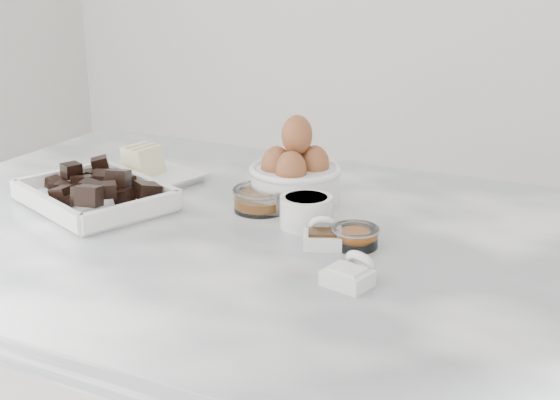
{
  "coord_description": "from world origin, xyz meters",
  "views": [
    {
      "loc": [
        0.5,
        -0.93,
        1.35
      ],
      "look_at": [
        0.02,
        0.03,
        0.98
      ],
      "focal_mm": 50.0,
      "sensor_mm": 36.0,
      "label": 1
    }
  ],
  "objects_px": {
    "egg_bowl": "(295,174)",
    "salt_spoon": "(351,273)",
    "vanilla_spoon": "(322,236)",
    "sugar_ramekin": "(306,210)",
    "honey_bowl": "(260,199)",
    "chocolate_dish": "(95,191)",
    "butter_plate": "(147,171)",
    "zest_bowl": "(355,236)"
  },
  "relations": [
    {
      "from": "egg_bowl",
      "to": "vanilla_spoon",
      "type": "bearing_deg",
      "value": -52.87
    },
    {
      "from": "sugar_ramekin",
      "to": "salt_spoon",
      "type": "relative_size",
      "value": 1.02
    },
    {
      "from": "vanilla_spoon",
      "to": "salt_spoon",
      "type": "bearing_deg",
      "value": -50.8
    },
    {
      "from": "butter_plate",
      "to": "sugar_ramekin",
      "type": "xyz_separation_m",
      "value": [
        0.34,
        -0.08,
        0.01
      ]
    },
    {
      "from": "chocolate_dish",
      "to": "sugar_ramekin",
      "type": "relative_size",
      "value": 3.7
    },
    {
      "from": "egg_bowl",
      "to": "salt_spoon",
      "type": "bearing_deg",
      "value": -52.02
    },
    {
      "from": "vanilla_spoon",
      "to": "egg_bowl",
      "type": "bearing_deg",
      "value": 127.13
    },
    {
      "from": "salt_spoon",
      "to": "sugar_ramekin",
      "type": "bearing_deg",
      "value": 130.31
    },
    {
      "from": "vanilla_spoon",
      "to": "salt_spoon",
      "type": "distance_m",
      "value": 0.13
    },
    {
      "from": "honey_bowl",
      "to": "chocolate_dish",
      "type": "bearing_deg",
      "value": -158.41
    },
    {
      "from": "butter_plate",
      "to": "salt_spoon",
      "type": "distance_m",
      "value": 0.52
    },
    {
      "from": "butter_plate",
      "to": "egg_bowl",
      "type": "bearing_deg",
      "value": 3.76
    },
    {
      "from": "egg_bowl",
      "to": "salt_spoon",
      "type": "relative_size",
      "value": 1.97
    },
    {
      "from": "butter_plate",
      "to": "zest_bowl",
      "type": "xyz_separation_m",
      "value": [
        0.43,
        -0.12,
        -0.0
      ]
    },
    {
      "from": "chocolate_dish",
      "to": "zest_bowl",
      "type": "bearing_deg",
      "value": 3.28
    },
    {
      "from": "butter_plate",
      "to": "salt_spoon",
      "type": "relative_size",
      "value": 2.44
    },
    {
      "from": "chocolate_dish",
      "to": "salt_spoon",
      "type": "height_order",
      "value": "chocolate_dish"
    },
    {
      "from": "egg_bowl",
      "to": "zest_bowl",
      "type": "bearing_deg",
      "value": -40.7
    },
    {
      "from": "butter_plate",
      "to": "vanilla_spoon",
      "type": "xyz_separation_m",
      "value": [
        0.39,
        -0.13,
        -0.01
      ]
    },
    {
      "from": "chocolate_dish",
      "to": "butter_plate",
      "type": "xyz_separation_m",
      "value": [
        0.0,
        0.14,
        -0.0
      ]
    },
    {
      "from": "butter_plate",
      "to": "vanilla_spoon",
      "type": "relative_size",
      "value": 2.38
    },
    {
      "from": "egg_bowl",
      "to": "salt_spoon",
      "type": "distance_m",
      "value": 0.32
    },
    {
      "from": "chocolate_dish",
      "to": "zest_bowl",
      "type": "height_order",
      "value": "chocolate_dish"
    },
    {
      "from": "chocolate_dish",
      "to": "zest_bowl",
      "type": "xyz_separation_m",
      "value": [
        0.43,
        0.02,
        -0.01
      ]
    },
    {
      "from": "sugar_ramekin",
      "to": "honey_bowl",
      "type": "bearing_deg",
      "value": 161.12
    },
    {
      "from": "chocolate_dish",
      "to": "butter_plate",
      "type": "height_order",
      "value": "same"
    },
    {
      "from": "butter_plate",
      "to": "honey_bowl",
      "type": "distance_m",
      "value": 0.25
    },
    {
      "from": "honey_bowl",
      "to": "zest_bowl",
      "type": "xyz_separation_m",
      "value": [
        0.19,
        -0.07,
        -0.0
      ]
    },
    {
      "from": "chocolate_dish",
      "to": "zest_bowl",
      "type": "relative_size",
      "value": 4.29
    },
    {
      "from": "salt_spoon",
      "to": "egg_bowl",
      "type": "bearing_deg",
      "value": 127.98
    },
    {
      "from": "sugar_ramekin",
      "to": "zest_bowl",
      "type": "distance_m",
      "value": 0.1
    },
    {
      "from": "honey_bowl",
      "to": "vanilla_spoon",
      "type": "distance_m",
      "value": 0.17
    },
    {
      "from": "zest_bowl",
      "to": "salt_spoon",
      "type": "bearing_deg",
      "value": -71.22
    },
    {
      "from": "vanilla_spoon",
      "to": "salt_spoon",
      "type": "relative_size",
      "value": 1.02
    },
    {
      "from": "chocolate_dish",
      "to": "honey_bowl",
      "type": "xyz_separation_m",
      "value": [
        0.24,
        0.1,
        -0.01
      ]
    },
    {
      "from": "vanilla_spoon",
      "to": "sugar_ramekin",
      "type": "bearing_deg",
      "value": 132.22
    },
    {
      "from": "chocolate_dish",
      "to": "egg_bowl",
      "type": "distance_m",
      "value": 0.32
    },
    {
      "from": "chocolate_dish",
      "to": "honey_bowl",
      "type": "distance_m",
      "value": 0.26
    },
    {
      "from": "vanilla_spoon",
      "to": "butter_plate",
      "type": "bearing_deg",
      "value": 161.3
    },
    {
      "from": "chocolate_dish",
      "to": "salt_spoon",
      "type": "distance_m",
      "value": 0.48
    },
    {
      "from": "egg_bowl",
      "to": "salt_spoon",
      "type": "height_order",
      "value": "egg_bowl"
    },
    {
      "from": "egg_bowl",
      "to": "zest_bowl",
      "type": "height_order",
      "value": "egg_bowl"
    }
  ]
}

